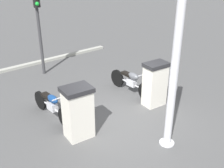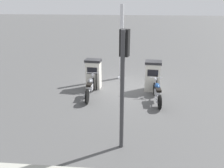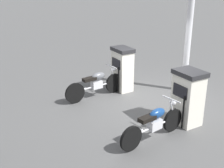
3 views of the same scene
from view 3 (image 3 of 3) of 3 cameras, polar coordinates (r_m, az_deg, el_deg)
The scene contains 6 objects.
ground_plane at distance 9.39m, azimuth 7.77°, elevation -3.69°, with size 120.00×120.00×0.00m, color #4C4C4C.
fuel_pump_near at distance 10.11m, azimuth 2.00°, elevation 2.93°, with size 0.62×0.81×1.49m.
fuel_pump_far at distance 8.09m, azimuth 14.35°, elevation -2.47°, with size 0.70×0.82×1.50m.
motorcycle_near_pump at distance 9.59m, azimuth -3.08°, elevation 0.03°, with size 2.18×0.56×0.97m.
motorcycle_far_pump at distance 7.27m, azimuth 8.09°, elevation -7.49°, with size 2.06×0.56×0.95m.
canopy_support_pole at distance 10.05m, azimuth 14.50°, elevation 9.17°, with size 0.40×0.40×4.04m.
Camera 3 is at (5.81, 6.27, 3.89)m, focal length 47.54 mm.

